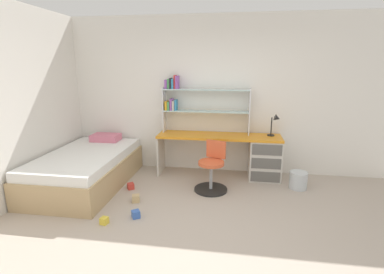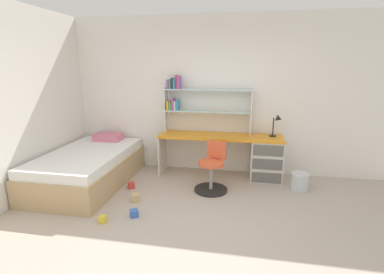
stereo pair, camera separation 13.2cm
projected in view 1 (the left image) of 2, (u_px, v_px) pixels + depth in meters
ground_plane at (196, 237)px, 3.28m from camera, size 6.17×5.43×0.02m
room_shell at (127, 102)px, 4.27m from camera, size 6.17×5.43×2.76m
desk at (252, 154)px, 4.92m from camera, size 2.12×0.53×0.74m
bookshelf_hutch at (194, 100)px, 5.00m from camera, size 1.53×0.22×1.01m
desk_lamp at (276, 122)px, 4.78m from camera, size 0.20×0.17×0.38m
swivel_chair at (212, 172)px, 4.45m from camera, size 0.52×0.52×0.77m
bed_platform at (87, 169)px, 4.64m from camera, size 1.20×2.03×0.67m
waste_bin at (298, 180)px, 4.54m from camera, size 0.28×0.28×0.27m
toy_block_blue_0 at (136, 214)px, 3.67m from camera, size 0.13×0.13×0.10m
toy_block_natural_1 at (136, 198)px, 4.10m from camera, size 0.13×0.13×0.10m
toy_block_red_2 at (131, 186)px, 4.53m from camera, size 0.13×0.13×0.10m
toy_block_yellow_3 at (104, 221)px, 3.53m from camera, size 0.10×0.10×0.09m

